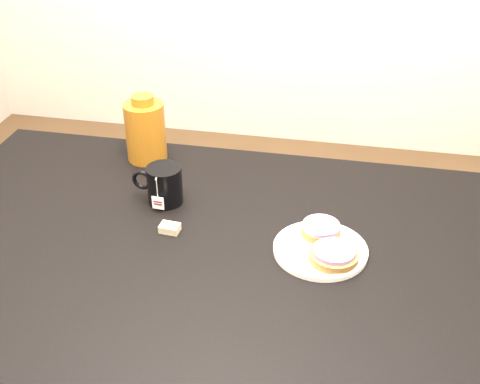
# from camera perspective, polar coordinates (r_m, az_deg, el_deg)

# --- Properties ---
(table) EXTENTS (1.40, 0.90, 0.75)m
(table) POSITION_cam_1_polar(r_m,az_deg,el_deg) (1.41, -3.39, -7.55)
(table) COLOR black
(table) RESTS_ON ground_plane
(plate) EXTENTS (0.21, 0.21, 0.02)m
(plate) POSITION_cam_1_polar(r_m,az_deg,el_deg) (1.34, 7.63, -5.37)
(plate) COLOR white
(plate) RESTS_ON table
(bagel_back) EXTENTS (0.11, 0.11, 0.03)m
(bagel_back) POSITION_cam_1_polar(r_m,az_deg,el_deg) (1.37, 7.68, -3.52)
(bagel_back) COLOR brown
(bagel_back) RESTS_ON plate
(bagel_front) EXTENTS (0.11, 0.11, 0.03)m
(bagel_front) POSITION_cam_1_polar(r_m,az_deg,el_deg) (1.30, 8.88, -5.91)
(bagel_front) COLOR brown
(bagel_front) RESTS_ON plate
(mug) EXTENTS (0.13, 0.10, 0.10)m
(mug) POSITION_cam_1_polar(r_m,az_deg,el_deg) (1.49, -7.23, 0.70)
(mug) COLOR black
(mug) RESTS_ON table
(teabag_pouch) EXTENTS (0.05, 0.04, 0.02)m
(teabag_pouch) POSITION_cam_1_polar(r_m,az_deg,el_deg) (1.40, -6.68, -3.42)
(teabag_pouch) COLOR #C6B793
(teabag_pouch) RESTS_ON table
(bagel_package) EXTENTS (0.11, 0.11, 0.19)m
(bagel_package) POSITION_cam_1_polar(r_m,az_deg,el_deg) (1.67, -8.96, 5.79)
(bagel_package) COLOR brown
(bagel_package) RESTS_ON table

